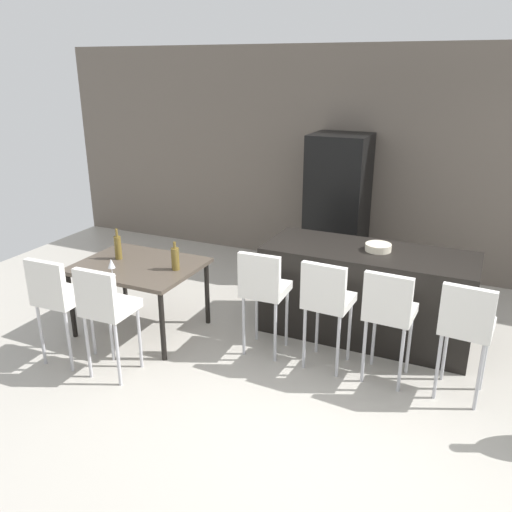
{
  "coord_description": "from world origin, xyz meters",
  "views": [
    {
      "loc": [
        1.22,
        -3.97,
        2.64
      ],
      "look_at": [
        -0.83,
        0.51,
        0.85
      ],
      "focal_mm": 36.97,
      "sensor_mm": 36.0,
      "label": 1
    }
  ],
  "objects_px": {
    "bar_chair_right": "(389,309)",
    "wine_glass_left": "(111,264)",
    "bar_chair_far": "(467,323)",
    "wine_bottle_inner": "(118,247)",
    "dining_chair_near": "(57,294)",
    "dining_chair_far": "(105,305)",
    "kitchen_island": "(366,293)",
    "fruit_bowl": "(378,247)",
    "dining_table": "(139,270)",
    "bar_chair_middle": "(327,298)",
    "refrigerator": "(337,206)",
    "bar_chair_left": "(263,287)",
    "wine_bottle_right": "(175,258)"
  },
  "relations": [
    {
      "from": "wine_bottle_inner",
      "to": "wine_bottle_right",
      "type": "bearing_deg",
      "value": -1.13
    },
    {
      "from": "bar_chair_right",
      "to": "dining_chair_far",
      "type": "xyz_separation_m",
      "value": [
        -2.23,
        -0.93,
        0.0
      ]
    },
    {
      "from": "kitchen_island",
      "to": "dining_table",
      "type": "distance_m",
      "value": 2.33
    },
    {
      "from": "bar_chair_far",
      "to": "dining_chair_near",
      "type": "bearing_deg",
      "value": -164.67
    },
    {
      "from": "kitchen_island",
      "to": "bar_chair_middle",
      "type": "relative_size",
      "value": 1.97
    },
    {
      "from": "bar_chair_left",
      "to": "dining_table",
      "type": "distance_m",
      "value": 1.35
    },
    {
      "from": "kitchen_island",
      "to": "refrigerator",
      "type": "xyz_separation_m",
      "value": [
        -0.78,
        1.52,
        0.46
      ]
    },
    {
      "from": "bar_chair_middle",
      "to": "fruit_bowl",
      "type": "bearing_deg",
      "value": 72.45
    },
    {
      "from": "dining_chair_near",
      "to": "wine_bottle_inner",
      "type": "relative_size",
      "value": 3.21
    },
    {
      "from": "bar_chair_far",
      "to": "wine_bottle_inner",
      "type": "xyz_separation_m",
      "value": [
        -3.4,
        -0.05,
        0.17
      ]
    },
    {
      "from": "dining_chair_far",
      "to": "fruit_bowl",
      "type": "bearing_deg",
      "value": 41.93
    },
    {
      "from": "dining_table",
      "to": "dining_chair_near",
      "type": "distance_m",
      "value": 0.88
    },
    {
      "from": "bar_chair_right",
      "to": "bar_chair_left",
      "type": "bearing_deg",
      "value": -180.0
    },
    {
      "from": "bar_chair_middle",
      "to": "bar_chair_far",
      "type": "height_order",
      "value": "same"
    },
    {
      "from": "bar_chair_middle",
      "to": "bar_chair_far",
      "type": "bearing_deg",
      "value": 0.01
    },
    {
      "from": "bar_chair_middle",
      "to": "wine_bottle_inner",
      "type": "relative_size",
      "value": 3.21
    },
    {
      "from": "dining_table",
      "to": "wine_bottle_inner",
      "type": "bearing_deg",
      "value": 171.15
    },
    {
      "from": "kitchen_island",
      "to": "refrigerator",
      "type": "height_order",
      "value": "refrigerator"
    },
    {
      "from": "wine_glass_left",
      "to": "bar_chair_middle",
      "type": "bearing_deg",
      "value": 12.91
    },
    {
      "from": "dining_chair_near",
      "to": "fruit_bowl",
      "type": "relative_size",
      "value": 4.13
    },
    {
      "from": "wine_bottle_right",
      "to": "refrigerator",
      "type": "height_order",
      "value": "refrigerator"
    },
    {
      "from": "wine_glass_left",
      "to": "refrigerator",
      "type": "xyz_separation_m",
      "value": [
        1.4,
        2.77,
        0.06
      ]
    },
    {
      "from": "bar_chair_far",
      "to": "dining_table",
      "type": "xyz_separation_m",
      "value": [
        -3.12,
        -0.09,
        -0.03
      ]
    },
    {
      "from": "wine_bottle_inner",
      "to": "fruit_bowl",
      "type": "bearing_deg",
      "value": 19.07
    },
    {
      "from": "bar_chair_far",
      "to": "fruit_bowl",
      "type": "height_order",
      "value": "bar_chair_far"
    },
    {
      "from": "bar_chair_far",
      "to": "dining_chair_far",
      "type": "height_order",
      "value": "same"
    },
    {
      "from": "dining_chair_near",
      "to": "bar_chair_far",
      "type": "bearing_deg",
      "value": 15.33
    },
    {
      "from": "bar_chair_middle",
      "to": "wine_glass_left",
      "type": "bearing_deg",
      "value": -167.09
    },
    {
      "from": "kitchen_island",
      "to": "bar_chair_middle",
      "type": "distance_m",
      "value": 0.84
    },
    {
      "from": "bar_chair_right",
      "to": "fruit_bowl",
      "type": "relative_size",
      "value": 4.13
    },
    {
      "from": "wine_bottle_inner",
      "to": "wine_glass_left",
      "type": "distance_m",
      "value": 0.48
    },
    {
      "from": "dining_chair_near",
      "to": "dining_chair_far",
      "type": "xyz_separation_m",
      "value": [
        0.55,
        -0.0,
        0.0
      ]
    },
    {
      "from": "bar_chair_right",
      "to": "wine_bottle_right",
      "type": "bearing_deg",
      "value": -178.32
    },
    {
      "from": "dining_table",
      "to": "bar_chair_far",
      "type": "bearing_deg",
      "value": 1.65
    },
    {
      "from": "dining_table",
      "to": "fruit_bowl",
      "type": "height_order",
      "value": "fruit_bowl"
    },
    {
      "from": "bar_chair_right",
      "to": "wine_glass_left",
      "type": "distance_m",
      "value": 2.58
    },
    {
      "from": "kitchen_island",
      "to": "refrigerator",
      "type": "relative_size",
      "value": 1.12
    },
    {
      "from": "bar_chair_left",
      "to": "dining_table",
      "type": "relative_size",
      "value": 0.86
    },
    {
      "from": "bar_chair_left",
      "to": "dining_chair_far",
      "type": "distance_m",
      "value": 1.42
    },
    {
      "from": "dining_table",
      "to": "wine_bottle_inner",
      "type": "distance_m",
      "value": 0.34
    },
    {
      "from": "kitchen_island",
      "to": "bar_chair_far",
      "type": "relative_size",
      "value": 1.97
    },
    {
      "from": "dining_table",
      "to": "fruit_bowl",
      "type": "relative_size",
      "value": 4.78
    },
    {
      "from": "wine_glass_left",
      "to": "kitchen_island",
      "type": "bearing_deg",
      "value": 29.84
    },
    {
      "from": "bar_chair_middle",
      "to": "wine_bottle_right",
      "type": "distance_m",
      "value": 1.54
    },
    {
      "from": "refrigerator",
      "to": "wine_glass_left",
      "type": "bearing_deg",
      "value": -116.79
    },
    {
      "from": "refrigerator",
      "to": "bar_chair_left",
      "type": "bearing_deg",
      "value": -90.52
    },
    {
      "from": "dining_table",
      "to": "dining_chair_far",
      "type": "xyz_separation_m",
      "value": [
        0.27,
        -0.84,
        0.03
      ]
    },
    {
      "from": "bar_chair_far",
      "to": "wine_glass_left",
      "type": "xyz_separation_m",
      "value": [
        -3.15,
        -0.46,
        0.17
      ]
    },
    {
      "from": "bar_chair_left",
      "to": "wine_glass_left",
      "type": "bearing_deg",
      "value": -161.66
    },
    {
      "from": "kitchen_island",
      "to": "bar_chair_right",
      "type": "distance_m",
      "value": 0.9
    }
  ]
}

